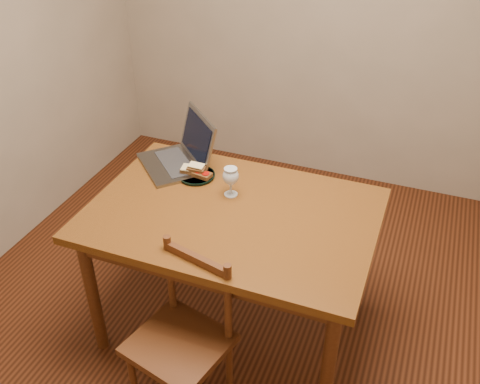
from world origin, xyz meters
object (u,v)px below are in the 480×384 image
(table, at_px, (232,226))
(chair, at_px, (182,333))
(laptop, at_px, (183,152))
(plate, at_px, (197,175))
(milk_glass, at_px, (231,182))

(table, bearing_deg, chair, -93.76)
(laptop, bearing_deg, table, 6.43)
(plate, xyz_separation_m, laptop, (-0.12, 0.10, 0.06))
(chair, bearing_deg, table, 99.88)
(plate, xyz_separation_m, milk_glass, (0.22, -0.09, 0.07))
(milk_glass, height_order, laptop, laptop)
(milk_glass, xyz_separation_m, laptop, (-0.34, 0.18, -0.01))
(table, distance_m, laptop, 0.52)
(plate, bearing_deg, laptop, 141.35)
(laptop, bearing_deg, plate, 5.30)
(table, height_order, laptop, laptop)
(milk_glass, bearing_deg, table, -65.29)
(table, bearing_deg, milk_glass, 114.71)
(plate, distance_m, milk_glass, 0.25)
(table, xyz_separation_m, laptop, (-0.40, 0.30, 0.15))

